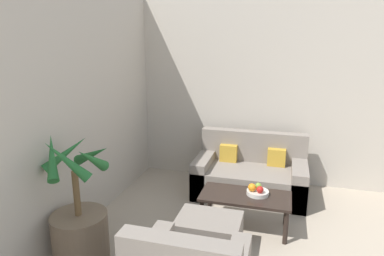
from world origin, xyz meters
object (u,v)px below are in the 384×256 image
(apple_green, at_px, (258,186))
(ottoman, at_px, (209,235))
(orange_fruit, at_px, (252,187))
(potted_palm, at_px, (80,226))
(apple_red, at_px, (260,190))
(coffee_table, at_px, (245,200))
(sofa_loveseat, at_px, (250,175))
(fruit_bowl, at_px, (258,193))

(apple_green, xyz_separation_m, ottoman, (-0.42, -0.64, -0.30))
(orange_fruit, bearing_deg, potted_palm, -145.91)
(potted_palm, bearing_deg, apple_red, 32.04)
(potted_palm, bearing_deg, coffee_table, 34.77)
(sofa_loveseat, bearing_deg, apple_red, -77.69)
(potted_palm, height_order, coffee_table, potted_palm)
(apple_red, bearing_deg, orange_fruit, 166.56)
(fruit_bowl, relative_size, apple_red, 3.16)
(potted_palm, height_order, fruit_bowl, potted_palm)
(apple_green, height_order, orange_fruit, orange_fruit)
(potted_palm, xyz_separation_m, coffee_table, (1.44, 1.00, -0.02))
(potted_palm, distance_m, apple_green, 1.91)
(apple_red, height_order, orange_fruit, orange_fruit)
(potted_palm, relative_size, ottoman, 2.02)
(sofa_loveseat, xyz_separation_m, fruit_bowl, (0.17, -0.85, 0.16))
(potted_palm, distance_m, fruit_bowl, 1.88)
(potted_palm, distance_m, orange_fruit, 1.82)
(fruit_bowl, distance_m, apple_red, 0.08)
(sofa_loveseat, distance_m, apple_green, 0.85)
(fruit_bowl, bearing_deg, coffee_table, -158.73)
(sofa_loveseat, height_order, apple_green, sofa_loveseat)
(sofa_loveseat, relative_size, orange_fruit, 16.57)
(potted_palm, height_order, apple_green, potted_palm)
(potted_palm, relative_size, fruit_bowl, 5.23)
(fruit_bowl, height_order, apple_green, apple_green)
(fruit_bowl, xyz_separation_m, orange_fruit, (-0.06, -0.03, 0.07))
(sofa_loveseat, distance_m, apple_red, 0.95)
(coffee_table, bearing_deg, apple_red, -0.61)
(apple_green, bearing_deg, orange_fruit, -127.72)
(sofa_loveseat, relative_size, ottoman, 2.33)
(apple_green, bearing_deg, potted_palm, -144.97)
(potted_palm, xyz_separation_m, apple_green, (1.56, 1.10, 0.12))
(coffee_table, height_order, ottoman, coffee_table)
(ottoman, bearing_deg, coffee_table, 62.04)
(apple_green, distance_m, orange_fruit, 0.10)
(potted_palm, relative_size, coffee_table, 1.29)
(orange_fruit, bearing_deg, fruit_bowl, 26.10)
(fruit_bowl, xyz_separation_m, ottoman, (-0.42, -0.59, -0.24))
(potted_palm, distance_m, coffee_table, 1.75)
(sofa_loveseat, distance_m, ottoman, 1.47)
(potted_palm, xyz_separation_m, apple_red, (1.59, 1.00, 0.12))
(orange_fruit, bearing_deg, coffee_table, -163.52)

